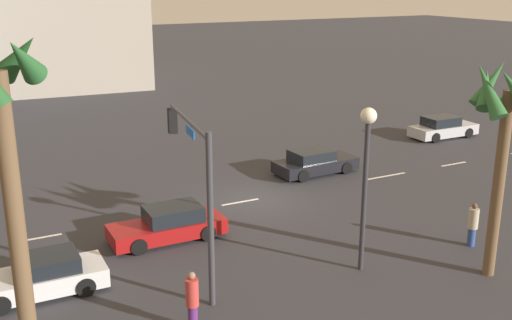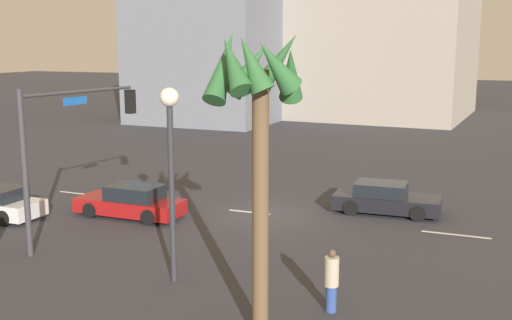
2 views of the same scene
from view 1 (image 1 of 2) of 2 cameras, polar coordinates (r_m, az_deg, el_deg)
ground_plane at (r=28.73m, az=-0.13°, el=-3.72°), size 220.00×220.00×0.00m
lane_stripe_1 at (r=35.87m, az=17.97°, el=-0.36°), size 1.80×0.14×0.01m
lane_stripe_2 at (r=32.77m, az=12.02°, el=-1.48°), size 2.54×0.14×0.01m
lane_stripe_3 at (r=28.41m, az=-1.48°, el=-3.95°), size 1.90×0.14×0.01m
lane_stripe_4 at (r=26.11m, az=-19.87°, el=-6.91°), size 2.02×0.14×0.01m
car_0 at (r=24.54m, az=-8.15°, el=-6.00°), size 4.55×1.86×1.36m
car_1 at (r=41.55m, az=17.03°, el=2.90°), size 4.55×1.90×1.40m
car_2 at (r=32.49m, az=5.48°, el=-0.23°), size 4.53×2.12×1.31m
car_3 at (r=21.53m, az=-19.39°, el=-10.23°), size 4.21×1.86×1.32m
traffic_signal at (r=20.29m, az=-5.82°, el=-0.89°), size 1.01×5.65×5.67m
streetlamp at (r=20.97m, az=10.27°, el=0.18°), size 0.56×0.56×5.89m
pedestrian_0 at (r=18.39m, az=-5.97°, el=-12.83°), size 0.53×0.53×1.86m
pedestrian_1 at (r=25.05m, az=19.58°, el=-5.63°), size 0.51×0.51×1.75m
palm_tree_0 at (r=21.43m, az=22.16°, el=4.13°), size 2.34×2.38×7.55m
palm_tree_1 at (r=14.81m, az=-22.72°, el=2.04°), size 2.38×2.51×9.15m
building_1 at (r=64.14m, az=-19.13°, el=12.57°), size 17.72×18.38×12.85m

